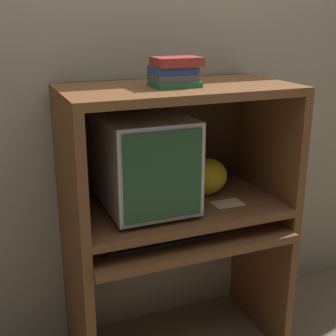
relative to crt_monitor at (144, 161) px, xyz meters
name	(u,v)px	position (x,y,z in m)	size (l,w,h in m)	color
wall_back	(151,78)	(0.15, 0.31, 0.31)	(6.00, 0.06, 2.60)	gray
desk_base	(180,275)	(0.15, -0.05, -0.57)	(0.99, 0.57, 0.67)	brown
desk_monitor_shelf	(177,209)	(0.15, -0.01, -0.24)	(0.99, 0.53, 0.10)	brown
hutch_upper	(175,124)	(0.15, 0.02, 0.15)	(0.99, 0.53, 0.54)	brown
crt_monitor	(144,161)	(0.00, 0.00, 0.00)	(0.36, 0.46, 0.42)	#B2B2B7
keyboard	(156,238)	(0.00, -0.13, -0.31)	(0.46, 0.16, 0.03)	black
mouse	(219,229)	(0.29, -0.15, -0.31)	(0.06, 0.04, 0.03)	black
snack_bag	(205,177)	(0.32, 0.04, -0.13)	(0.22, 0.16, 0.18)	gold
book_stack	(174,72)	(0.12, -0.05, 0.38)	(0.20, 0.15, 0.12)	#236638
paper_card	(228,203)	(0.36, -0.10, -0.21)	(0.14, 0.09, 0.00)	#CCB28C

